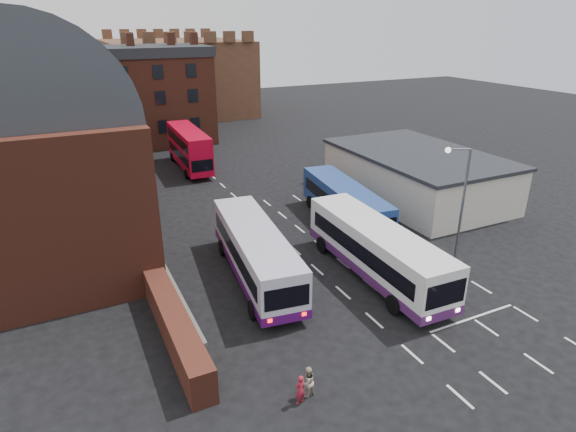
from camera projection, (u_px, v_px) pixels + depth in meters
name	position (u px, v px, depth m)	size (l,w,h in m)	color
ground	(366.00, 313.00, 27.03)	(180.00, 180.00, 0.00)	black
railway_station	(33.00, 132.00, 35.30)	(12.00, 28.00, 16.00)	#602B1E
forecourt_wall	(176.00, 328.00, 24.22)	(1.20, 10.00, 1.80)	#602B1E
cream_building	(416.00, 174.00, 43.92)	(10.40, 16.40, 4.25)	beige
brick_terrace	(121.00, 103.00, 60.75)	(22.00, 10.00, 11.00)	brown
castle_keep	(176.00, 78.00, 82.05)	(22.00, 22.00, 12.00)	brown
bus_white_outbound	(256.00, 250.00, 29.96)	(4.25, 12.43, 3.32)	silver
bus_white_inbound	(376.00, 248.00, 30.12)	(3.45, 12.66, 3.43)	white
bus_blue	(345.00, 201.00, 38.21)	(4.02, 11.83, 3.16)	navy
bus_red_double	(189.00, 148.00, 52.17)	(3.02, 10.92, 4.34)	red
street_lamp	(459.00, 197.00, 30.46)	(1.52, 0.84, 8.08)	#51545B
pedestrian_red	(300.00, 390.00, 20.43)	(0.52, 0.34, 1.44)	maroon
pedestrian_beige	(308.00, 382.00, 20.85)	(0.71, 0.56, 1.47)	#BBAA92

